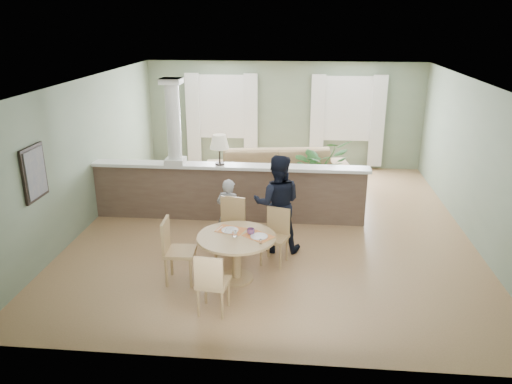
# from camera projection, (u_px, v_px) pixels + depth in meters

# --- Properties ---
(ground) EXTENTS (8.00, 8.00, 0.00)m
(ground) POSITION_uv_depth(u_px,v_px,m) (274.00, 225.00, 9.49)
(ground) COLOR tan
(ground) RESTS_ON ground
(room_shell) EXTENTS (7.02, 8.02, 2.71)m
(room_shell) POSITION_uv_depth(u_px,v_px,m) (276.00, 124.00, 9.48)
(room_shell) COLOR gray
(room_shell) RESTS_ON ground
(pony_wall) EXTENTS (5.32, 0.38, 2.70)m
(pony_wall) POSITION_uv_depth(u_px,v_px,m) (224.00, 185.00, 9.53)
(pony_wall) COLOR brown
(pony_wall) RESTS_ON ground
(sofa) EXTENTS (3.32, 1.70, 0.93)m
(sofa) POSITION_uv_depth(u_px,v_px,m) (278.00, 174.00, 11.02)
(sofa) COLOR #987853
(sofa) RESTS_ON ground
(houseplant) EXTENTS (1.59, 1.54, 1.35)m
(houseplant) POSITION_uv_depth(u_px,v_px,m) (319.00, 169.00, 10.60)
(houseplant) COLOR #2D6829
(houseplant) RESTS_ON ground
(dining_table) EXTENTS (1.17, 1.17, 0.80)m
(dining_table) POSITION_uv_depth(u_px,v_px,m) (237.00, 245.00, 7.36)
(dining_table) COLOR tan
(dining_table) RESTS_ON ground
(chair_far_boy) EXTENTS (0.51, 0.51, 0.97)m
(chair_far_boy) POSITION_uv_depth(u_px,v_px,m) (231.00, 224.00, 8.15)
(chair_far_boy) COLOR tan
(chair_far_boy) RESTS_ON ground
(chair_far_man) EXTENTS (0.50, 0.50, 0.88)m
(chair_far_man) POSITION_uv_depth(u_px,v_px,m) (276.00, 233.00, 7.93)
(chair_far_man) COLOR tan
(chair_far_man) RESTS_ON ground
(chair_near) EXTENTS (0.44, 0.44, 0.88)m
(chair_near) POSITION_uv_depth(u_px,v_px,m) (211.00, 281.00, 6.49)
(chair_near) COLOR tan
(chair_near) RESTS_ON ground
(chair_side) EXTENTS (0.46, 0.46, 0.98)m
(chair_side) POSITION_uv_depth(u_px,v_px,m) (175.00, 248.00, 7.32)
(chair_side) COLOR tan
(chair_side) RESTS_ON ground
(child_person) EXTENTS (0.50, 0.39, 1.20)m
(child_person) POSITION_uv_depth(u_px,v_px,m) (229.00, 213.00, 8.44)
(child_person) COLOR gray
(child_person) RESTS_ON ground
(man_person) EXTENTS (0.82, 0.64, 1.66)m
(man_person) POSITION_uv_depth(u_px,v_px,m) (277.00, 203.00, 8.23)
(man_person) COLOR black
(man_person) RESTS_ON ground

